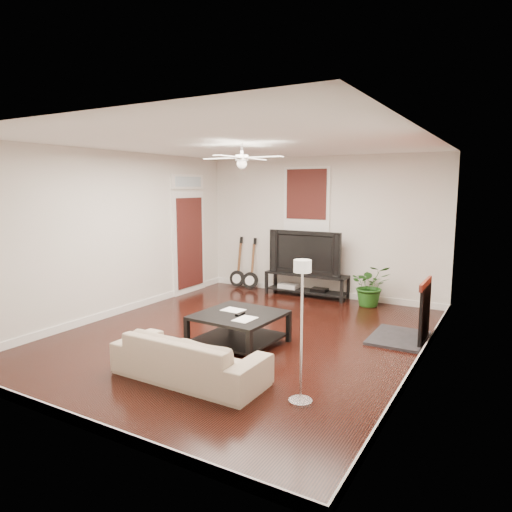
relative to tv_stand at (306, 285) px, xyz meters
The scene contains 14 objects.
room 3.02m from the tv_stand, 86.14° to the right, with size 5.01×6.01×2.81m.
brick_accent 3.42m from the tv_stand, 33.63° to the right, with size 0.02×2.20×2.80m, color #9A4031.
fireplace 2.99m from the tv_stand, 36.70° to the right, with size 0.80×1.10×0.92m, color black.
window_back 1.73m from the tv_stand, 120.60° to the left, with size 1.00×0.06×1.30m, color #3A130F.
door_left 2.64m from the tv_stand, 158.83° to the right, with size 0.08×1.00×2.50m, color white.
tv_stand is the anchor object (origin of this frame).
tv 0.67m from the tv_stand, 90.00° to the left, with size 1.51×0.20×0.87m, color black.
coffee_table 3.17m from the tv_stand, 83.54° to the right, with size 1.09×1.09×0.46m, color black.
sofa 4.43m from the tv_stand, 83.92° to the right, with size 1.83×0.72×0.53m, color #C6AE94.
floor_lamp 4.70m from the tv_stand, 67.09° to the right, with size 0.25×0.25×1.50m, color white, non-canonical shape.
potted_plant 1.36m from the tv_stand, ahead, with size 0.71×0.61×0.79m, color #1F5418.
guitar_left 1.67m from the tv_stand, behind, with size 0.35×0.25×1.13m, color black, non-canonical shape.
guitar_right 1.33m from the tv_stand, behind, with size 0.35×0.25×1.13m, color black, non-canonical shape.
ceiling_fan 3.65m from the tv_stand, 86.14° to the right, with size 1.24×1.24×0.32m, color white, non-canonical shape.
Camera 1 is at (3.44, -5.59, 2.19)m, focal length 32.09 mm.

